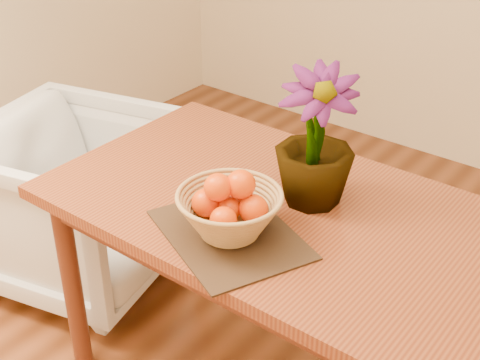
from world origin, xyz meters
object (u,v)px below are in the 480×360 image
Objects in this scene: potted_plant at (315,138)px; armchair at (78,194)px; wicker_basket at (230,215)px; table at (283,231)px.

armchair is (-1.07, -0.02, -0.57)m from potted_plant.
wicker_basket is at bearing -118.54° from armchair.
table is at bearing -106.68° from armchair.
table is at bearing 80.82° from wicker_basket.
wicker_basket is 1.11m from armchair.
table is 0.26m from wicker_basket.
potted_plant is 1.21m from armchair.
armchair is at bearing 177.08° from table.
table is 1.84× the size of armchair.
wicker_basket is at bearing -135.88° from potted_plant.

